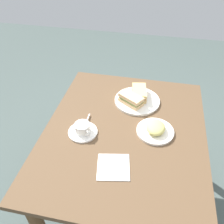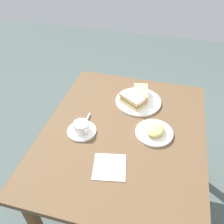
# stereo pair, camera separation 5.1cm
# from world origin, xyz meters

# --- Properties ---
(ground_plane) EXTENTS (6.00, 6.00, 0.00)m
(ground_plane) POSITION_xyz_m (0.00, 0.00, 0.00)
(ground_plane) COLOR #44514E
(dining_table) EXTENTS (1.06, 0.87, 0.71)m
(dining_table) POSITION_xyz_m (0.00, 0.00, 0.58)
(dining_table) COLOR brown
(dining_table) RESTS_ON ground_plane
(sandwich_plate) EXTENTS (0.28, 0.28, 0.01)m
(sandwich_plate) POSITION_xyz_m (0.27, -0.03, 0.71)
(sandwich_plate) COLOR white
(sandwich_plate) RESTS_ON dining_table
(sandwich_front) EXTENTS (0.16, 0.11, 0.06)m
(sandwich_front) POSITION_xyz_m (0.30, -0.04, 0.75)
(sandwich_front) COLOR #DEBA78
(sandwich_front) RESTS_ON sandwich_plate
(sandwich_back) EXTENTS (0.14, 0.16, 0.06)m
(sandwich_back) POSITION_xyz_m (0.23, -0.00, 0.75)
(sandwich_back) COLOR #E3B67F
(sandwich_back) RESTS_ON sandwich_plate
(coffee_saucer) EXTENTS (0.16, 0.16, 0.01)m
(coffee_saucer) POSITION_xyz_m (-0.06, 0.22, 0.71)
(coffee_saucer) COLOR white
(coffee_saucer) RESTS_ON dining_table
(coffee_cup) EXTENTS (0.09, 0.09, 0.05)m
(coffee_cup) POSITION_xyz_m (-0.06, 0.22, 0.75)
(coffee_cup) COLOR white
(coffee_cup) RESTS_ON coffee_saucer
(spoon) EXTENTS (0.10, 0.02, 0.01)m
(spoon) POSITION_xyz_m (0.02, 0.22, 0.72)
(spoon) COLOR silver
(spoon) RESTS_ON coffee_saucer
(side_plate) EXTENTS (0.20, 0.20, 0.01)m
(side_plate) POSITION_xyz_m (0.02, -0.16, 0.71)
(side_plate) COLOR white
(side_plate) RESTS_ON dining_table
(side_food_pile) EXTENTS (0.12, 0.10, 0.04)m
(side_food_pile) POSITION_xyz_m (0.02, -0.16, 0.74)
(side_food_pile) COLOR #CFC66D
(side_food_pile) RESTS_ON side_plate
(napkin) EXTENTS (0.17, 0.17, 0.00)m
(napkin) POSITION_xyz_m (-0.25, 0.01, 0.71)
(napkin) COLOR white
(napkin) RESTS_ON dining_table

